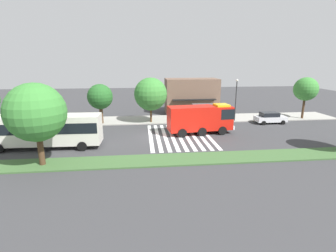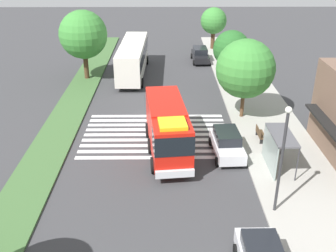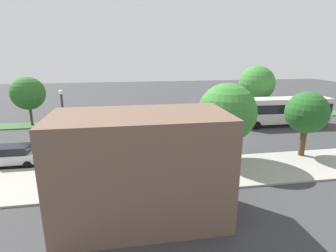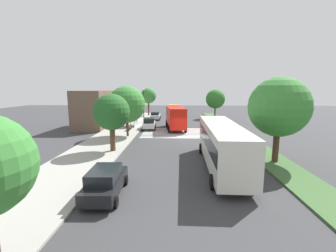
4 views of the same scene
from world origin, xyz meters
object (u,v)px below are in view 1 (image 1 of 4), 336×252
Objects in this scene: bench_near_shelter at (179,118)px; parked_car_east at (270,118)px; sidewalk_tree_center at (151,94)px; street_lamp at (236,97)px; transit_bus at (44,129)px; parked_car_mid at (195,119)px; bus_stop_shelter at (204,109)px; parked_car_west at (27,124)px; median_tree_far_west at (36,113)px; sidewalk_tree_far_east at (306,89)px; fire_truck at (202,118)px; sidewalk_tree_west at (100,97)px.

parked_car_east is at bearing -11.87° from bench_near_shelter.
street_lamp is at bearing -1.76° from sidewalk_tree_center.
sidewalk_tree_center reaches higher than transit_bus.
parked_car_mid is 1.28× the size of bus_stop_shelter.
parked_car_west is 9.61m from transit_bus.
parked_car_west is 0.63× the size of median_tree_far_west.
transit_bus is 1.87× the size of street_lamp.
sidewalk_tree_center is at bearing 180.00° from sidewalk_tree_far_east.
street_lamp is 27.68m from median_tree_far_west.
transit_bus is 7.46× the size of bench_near_shelter.
fire_truck is at bearing 27.62° from median_tree_far_west.
median_tree_far_west is (-23.40, -14.77, 1.00)m from street_lamp.
median_tree_far_west reaches higher than transit_bus.
street_lamp reaches higher than parked_car_west.
sidewalk_tree_center is (-4.34, -0.64, 3.79)m from bench_near_shelter.
sidewalk_tree_far_east is 38.07m from median_tree_far_west.
parked_car_mid is 0.71× the size of street_lamp.
bench_near_shelter is (-1.98, 7.07, -1.49)m from fire_truck.
sidewalk_tree_far_east reaches higher than bus_stop_shelter.
sidewalk_tree_far_east is at bearing -1.82° from bench_near_shelter.
sidewalk_tree_west is (-25.24, 2.20, 3.21)m from parked_car_east.
parked_car_east is 0.38× the size of transit_bus.
parked_car_west is at bearing -176.97° from sidewalk_tree_far_east.
sidewalk_tree_far_east reaches higher than parked_car_east.
sidewalk_tree_center is (7.37, 0.00, 0.30)m from sidewalk_tree_west.
transit_bus is at bearing -113.66° from sidewalk_tree_west.
sidewalk_tree_center is at bearing 55.60° from median_tree_far_west.
bus_stop_shelter is at bearing -150.31° from transit_bus.
bench_near_shelter is at bearing 99.54° from fire_truck.
sidewalk_tree_center is 18.39m from median_tree_far_west.
parked_car_east is 10.01m from bus_stop_shelter.
transit_bus reaches higher than parked_car_west.
median_tree_far_west reaches higher than street_lamp.
bus_stop_shelter is 24.71m from median_tree_far_west.
fire_truck is 12.36m from parked_car_east.
fire_truck is 5.41× the size of bench_near_shelter.
sidewalk_tree_far_east is (6.67, 2.20, 3.96)m from parked_car_east.
parked_car_east is 0.68× the size of sidewalk_tree_center.
fire_truck is at bearing -166.91° from transit_bus.
parked_car_west is 34.90m from parked_car_east.
median_tree_far_west reaches higher than sidewalk_tree_west.
sidewalk_tree_west is at bearing 11.18° from parked_car_west.
street_lamp reaches higher than fire_truck.
parked_car_east is at bearing -163.56° from transit_bus.
transit_bus is at bearing -159.38° from parked_car_mid.
fire_truck is 19.06m from median_tree_far_west.
sidewalk_tree_far_east is (36.37, 10.18, 2.71)m from transit_bus.
fire_truck reaches higher than bench_near_shelter.
parked_car_mid is at bearing -9.11° from sidewalk_tree_west.
street_lamp is 0.97× the size of sidewalk_tree_far_east.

